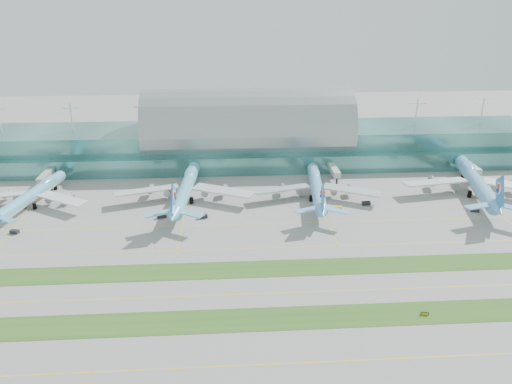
{
  "coord_description": "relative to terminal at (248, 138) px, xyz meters",
  "views": [
    {
      "loc": [
        -13.63,
        -154.52,
        91.52
      ],
      "look_at": [
        0.0,
        55.0,
        9.0
      ],
      "focal_mm": 35.0,
      "sensor_mm": 36.0,
      "label": 1
    }
  ],
  "objects": [
    {
      "name": "grass_strip_near",
      "position": [
        -0.01,
        -156.79,
        -14.19
      ],
      "size": [
        420.0,
        12.0,
        0.08
      ],
      "primitive_type": "cube",
      "color": "#2D591E",
      "rests_on": "ground"
    },
    {
      "name": "terminal",
      "position": [
        0.0,
        0.0,
        0.0
      ],
      "size": [
        340.0,
        69.1,
        36.0
      ],
      "color": "#3D7A75",
      "rests_on": "ground"
    },
    {
      "name": "ground",
      "position": [
        -0.01,
        -128.79,
        -14.23
      ],
      "size": [
        700.0,
        700.0,
        0.0
      ],
      "primitive_type": "plane",
      "color": "gray",
      "rests_on": "ground"
    },
    {
      "name": "gse_g",
      "position": [
        99.46,
        -82.03,
        -13.46
      ],
      "size": [
        3.97,
        2.57,
        1.53
      ],
      "primitive_type": "cube",
      "rotation": [
        0.0,
        0.0,
        -0.28
      ],
      "color": "black",
      "rests_on": "ground"
    },
    {
      "name": "taxiline_a",
      "position": [
        -0.01,
        -176.79,
        -14.22
      ],
      "size": [
        420.0,
        0.35,
        0.01
      ],
      "primitive_type": "cube",
      "color": "yellow",
      "rests_on": "ground"
    },
    {
      "name": "taxiway_sign_east",
      "position": [
        46.63,
        -157.9,
        -13.72
      ],
      "size": [
        2.43,
        0.81,
        1.03
      ],
      "rotation": [
        0.0,
        0.0,
        -0.23
      ],
      "color": "black",
      "rests_on": "ground"
    },
    {
      "name": "gse_c",
      "position": [
        -42.34,
        -79.58,
        -13.44
      ],
      "size": [
        4.37,
        2.99,
        1.56
      ],
      "primitive_type": "cube",
      "rotation": [
        0.0,
        0.0,
        0.33
      ],
      "color": "black",
      "rests_on": "ground"
    },
    {
      "name": "gse_e",
      "position": [
        37.86,
        -74.91,
        -13.58
      ],
      "size": [
        3.53,
        1.85,
        1.29
      ],
      "primitive_type": "cube",
      "rotation": [
        0.0,
        0.0,
        -0.06
      ],
      "color": "yellow",
      "rests_on": "ground"
    },
    {
      "name": "taxiline_b",
      "position": [
        -0.01,
        -142.79,
        -14.22
      ],
      "size": [
        420.0,
        0.35,
        0.01
      ],
      "primitive_type": "cube",
      "color": "yellow",
      "rests_on": "ground"
    },
    {
      "name": "airliner_a",
      "position": [
        -103.8,
        -61.27,
        -8.56
      ],
      "size": [
        57.71,
        66.32,
        18.36
      ],
      "rotation": [
        0.0,
        0.0,
        -0.19
      ],
      "color": "#5EABCF",
      "rests_on": "ground"
    },
    {
      "name": "airliner_c",
      "position": [
        30.19,
        -60.77,
        -8.28
      ],
      "size": [
        61.35,
        70.02,
        19.27
      ],
      "rotation": [
        0.0,
        0.0,
        -0.11
      ],
      "color": "#70B7F8",
      "rests_on": "ground"
    },
    {
      "name": "gse_f",
      "position": [
        52.16,
        -70.9,
        -13.42
      ],
      "size": [
        4.05,
        2.46,
        1.62
      ],
      "primitive_type": "cube",
      "rotation": [
        0.0,
        0.0,
        0.1
      ],
      "color": "black",
      "rests_on": "ground"
    },
    {
      "name": "gse_d",
      "position": [
        -23.99,
        -80.94,
        -13.42
      ],
      "size": [
        4.16,
        2.97,
        1.61
      ],
      "primitive_type": "cube",
      "rotation": [
        0.0,
        0.0,
        0.31
      ],
      "color": "black",
      "rests_on": "ground"
    },
    {
      "name": "gse_b",
      "position": [
        -101.44,
        -91.16,
        -13.48
      ],
      "size": [
        3.98,
        2.96,
        1.49
      ],
      "primitive_type": "cube",
      "rotation": [
        0.0,
        0.0,
        -0.32
      ],
      "color": "black",
      "rests_on": "ground"
    },
    {
      "name": "airliner_b",
      "position": [
        -32.69,
        -59.0,
        -7.77
      ],
      "size": [
        66.88,
        76.15,
        20.95
      ],
      "rotation": [
        0.0,
        0.0,
        -0.08
      ],
      "color": "#62BED9",
      "rests_on": "ground"
    },
    {
      "name": "taxiline_d",
      "position": [
        -0.01,
        -88.79,
        -14.22
      ],
      "size": [
        420.0,
        0.35,
        0.01
      ],
      "primitive_type": "cube",
      "color": "yellow",
      "rests_on": "ground"
    },
    {
      "name": "grass_strip_far",
      "position": [
        -0.01,
        -126.79,
        -14.19
      ],
      "size": [
        420.0,
        12.0,
        0.08
      ],
      "primitive_type": "cube",
      "color": "#2D591E",
      "rests_on": "ground"
    },
    {
      "name": "airliner_d",
      "position": [
        109.32,
        -60.82,
        -7.28
      ],
      "size": [
        70.21,
        80.92,
        22.51
      ],
      "rotation": [
        0.0,
        0.0,
        -0.23
      ],
      "color": "#68ADE5",
      "rests_on": "ground"
    },
    {
      "name": "taxiline_c",
      "position": [
        -0.01,
        -110.79,
        -14.22
      ],
      "size": [
        420.0,
        0.35,
        0.01
      ],
      "primitive_type": "cube",
      "color": "yellow",
      "rests_on": "ground"
    }
  ]
}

